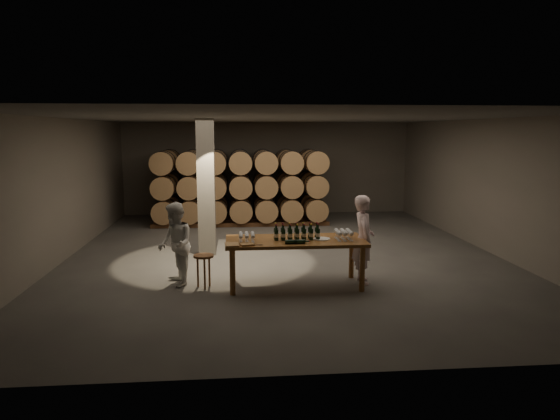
{
  "coord_description": "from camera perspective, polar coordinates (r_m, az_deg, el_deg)",
  "views": [
    {
      "loc": [
        -1.08,
        -11.58,
        2.91
      ],
      "look_at": [
        -0.09,
        -0.22,
        1.1
      ],
      "focal_mm": 32.0,
      "sensor_mm": 36.0,
      "label": 1
    }
  ],
  "objects": [
    {
      "name": "stool",
      "position": [
        9.46,
        -8.72,
        -5.76
      ],
      "size": [
        0.38,
        0.38,
        0.63
      ],
      "rotation": [
        0.0,
        0.0,
        0.16
      ],
      "color": "brown",
      "rests_on": "ground"
    },
    {
      "name": "person_man",
      "position": [
        9.71,
        9.51,
        -3.33
      ],
      "size": [
        0.45,
        0.65,
        1.71
      ],
      "primitive_type": "imported",
      "rotation": [
        0.0,
        0.0,
        1.5
      ],
      "color": "white",
      "rests_on": "ground"
    },
    {
      "name": "lying_bottles",
      "position": [
        9.0,
        1.8,
        -3.64
      ],
      "size": [
        0.46,
        0.08,
        0.08
      ],
      "color": "black",
      "rests_on": "tasting_table"
    },
    {
      "name": "person_woman",
      "position": [
        9.63,
        -11.88,
        -3.86
      ],
      "size": [
        0.81,
        0.92,
        1.59
      ],
      "primitive_type": "imported",
      "rotation": [
        0.0,
        0.0,
        -1.25
      ],
      "color": "white",
      "rests_on": "ground"
    },
    {
      "name": "notebook_near",
      "position": [
        8.91,
        -3.79,
        -3.94
      ],
      "size": [
        0.28,
        0.24,
        0.03
      ],
      "primitive_type": "cube",
      "rotation": [
        0.0,
        0.0,
        0.25
      ],
      "color": "olive",
      "rests_on": "tasting_table"
    },
    {
      "name": "bottle_cluster",
      "position": [
        9.35,
        1.93,
        -2.71
      ],
      "size": [
        0.86,
        0.23,
        0.31
      ],
      "color": "black",
      "rests_on": "tasting_table"
    },
    {
      "name": "notebook_corner",
      "position": [
        8.92,
        -5.5,
        -3.96
      ],
      "size": [
        0.27,
        0.33,
        0.03
      ],
      "primitive_type": "cube",
      "rotation": [
        0.0,
        0.0,
        0.08
      ],
      "color": "olive",
      "rests_on": "tasting_table"
    },
    {
      "name": "room",
      "position": [
        11.87,
        -8.43,
        2.59
      ],
      "size": [
        12.0,
        12.0,
        12.0
      ],
      "color": "#4B4846",
      "rests_on": "ground"
    },
    {
      "name": "tasting_table",
      "position": [
        9.38,
        1.77,
        -4.0
      ],
      "size": [
        2.6,
        1.1,
        0.9
      ],
      "color": "brown",
      "rests_on": "ground"
    },
    {
      "name": "plate",
      "position": [
        9.4,
        4.81,
        -3.3
      ],
      "size": [
        0.31,
        0.31,
        0.02
      ],
      "primitive_type": "cylinder",
      "color": "white",
      "rests_on": "tasting_table"
    },
    {
      "name": "glass_cluster_left",
      "position": [
        9.2,
        -3.82,
        -2.89
      ],
      "size": [
        0.3,
        0.41,
        0.16
      ],
      "color": "silver",
      "rests_on": "tasting_table"
    },
    {
      "name": "glass_cluster_right",
      "position": [
        9.43,
        7.28,
        -2.55
      ],
      "size": [
        0.31,
        0.42,
        0.18
      ],
      "color": "silver",
      "rests_on": "tasting_table"
    },
    {
      "name": "barrel_stack_front",
      "position": [
        15.47,
        -4.51,
        2.64
      ],
      "size": [
        5.48,
        0.95,
        2.31
      ],
      "color": "brown",
      "rests_on": "ground"
    },
    {
      "name": "pen",
      "position": [
        8.9,
        -2.46,
        -4.01
      ],
      "size": [
        0.15,
        0.01,
        0.01
      ],
      "primitive_type": "cylinder",
      "rotation": [
        0.0,
        1.57,
        -0.01
      ],
      "color": "black",
      "rests_on": "tasting_table"
    },
    {
      "name": "barrel_stack_back",
      "position": [
        16.87,
        -4.56,
        3.16
      ],
      "size": [
        5.48,
        0.95,
        2.31
      ],
      "color": "brown",
      "rests_on": "ground"
    }
  ]
}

